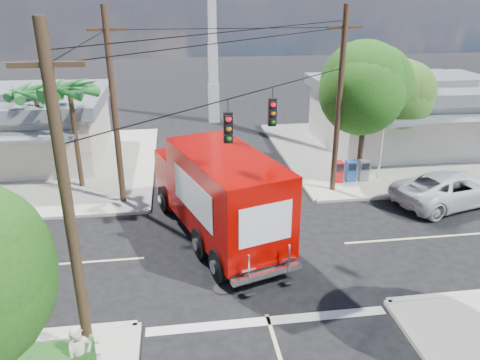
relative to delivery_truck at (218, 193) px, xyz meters
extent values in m
plane|color=black|center=(0.99, -1.34, -1.94)|extent=(120.00, 120.00, 0.00)
cube|color=#A7A196|center=(11.99, 9.66, -1.87)|extent=(14.00, 14.00, 0.14)
cube|color=#BCB7A6|center=(4.99, 9.66, -1.87)|extent=(0.25, 14.00, 0.14)
cube|color=#BCB7A6|center=(11.99, 2.66, -1.87)|extent=(14.00, 0.25, 0.14)
cube|color=#A7A196|center=(-10.01, 9.66, -1.87)|extent=(14.00, 14.00, 0.14)
cube|color=#BCB7A6|center=(-3.01, 9.66, -1.87)|extent=(0.25, 14.00, 0.14)
cube|color=beige|center=(0.99, 8.66, -1.93)|extent=(0.12, 12.00, 0.01)
cube|color=silver|center=(0.99, -5.64, -1.93)|extent=(7.50, 0.40, 0.01)
cube|color=beige|center=(13.49, 10.66, -0.10)|extent=(11.00, 8.00, 3.40)
cube|color=slate|center=(13.49, 10.66, 1.95)|extent=(11.80, 8.80, 0.70)
cube|color=slate|center=(13.49, 10.66, 2.45)|extent=(6.05, 4.40, 0.50)
cube|color=slate|center=(13.49, 5.76, 1.10)|extent=(9.90, 1.80, 0.15)
cylinder|color=silver|center=(9.09, 4.96, -0.35)|extent=(0.12, 0.12, 2.90)
cube|color=beige|center=(-11.01, 11.16, -0.20)|extent=(10.00, 8.00, 3.20)
cube|color=slate|center=(-11.01, 11.16, 1.75)|extent=(10.80, 8.80, 0.70)
cube|color=slate|center=(-11.01, 11.16, 2.25)|extent=(5.50, 4.40, 0.50)
cylinder|color=silver|center=(-7.01, 5.46, -0.45)|extent=(0.12, 0.12, 2.70)
cube|color=silver|center=(1.49, 18.66, -0.44)|extent=(0.80, 0.80, 3.00)
cube|color=silver|center=(1.49, 18.66, 2.56)|extent=(0.70, 0.70, 3.00)
cube|color=silver|center=(1.49, 18.66, 5.56)|extent=(0.60, 0.60, 3.00)
cylinder|color=#422D1C|center=(8.19, 5.46, 0.25)|extent=(0.28, 0.28, 4.10)
sphere|color=#185211|center=(8.19, 5.46, 2.81)|extent=(4.10, 4.10, 4.10)
sphere|color=#185211|center=(7.79, 5.66, 3.07)|extent=(3.33, 3.33, 3.33)
sphere|color=#185211|center=(8.54, 5.16, 2.68)|extent=(3.58, 3.58, 3.58)
cylinder|color=#422D1C|center=(10.79, 7.66, 0.00)|extent=(0.28, 0.28, 3.58)
sphere|color=#355F1C|center=(10.79, 7.66, 2.24)|extent=(3.58, 3.58, 3.58)
sphere|color=#355F1C|center=(10.39, 7.86, 2.46)|extent=(2.91, 2.91, 2.91)
sphere|color=#355F1C|center=(11.14, 7.36, 2.12)|extent=(3.14, 3.14, 3.14)
cylinder|color=#422D1C|center=(-6.51, 6.16, 0.70)|extent=(0.24, 0.24, 5.00)
cone|color=#21702B|center=(-5.61, 6.16, 3.30)|extent=(0.50, 2.06, 0.98)
cone|color=#21702B|center=(-5.95, 6.86, 3.30)|extent=(1.92, 1.68, 0.98)
cone|color=#21702B|center=(-6.71, 7.04, 3.30)|extent=(2.12, 0.95, 0.98)
cone|color=#21702B|center=(-7.32, 6.55, 3.30)|extent=(1.34, 2.07, 0.98)
cone|color=#21702B|center=(-7.32, 5.77, 3.30)|extent=(1.34, 2.07, 0.98)
cone|color=#21702B|center=(-6.71, 5.28, 3.30)|extent=(2.12, 0.95, 0.98)
cone|color=#21702B|center=(-5.95, 5.46, 3.30)|extent=(1.92, 1.68, 0.98)
cylinder|color=#422D1C|center=(-8.51, 7.66, 0.50)|extent=(0.24, 0.24, 4.60)
cone|color=#21702B|center=(-7.61, 7.66, 2.90)|extent=(0.50, 2.06, 0.98)
cone|color=#21702B|center=(-7.95, 8.36, 2.90)|extent=(1.92, 1.68, 0.98)
cone|color=#21702B|center=(-8.71, 8.54, 2.90)|extent=(2.12, 0.95, 0.98)
cone|color=#21702B|center=(-9.32, 8.05, 2.90)|extent=(1.34, 2.07, 0.98)
cone|color=#21702B|center=(-9.32, 7.27, 2.90)|extent=(1.34, 2.07, 0.98)
cone|color=#21702B|center=(-8.71, 6.78, 2.90)|extent=(2.12, 0.95, 0.98)
cone|color=#21702B|center=(-7.95, 6.96, 2.90)|extent=(1.92, 1.68, 0.98)
cylinder|color=#473321|center=(-4.21, -6.54, 2.56)|extent=(0.28, 0.28, 9.00)
cube|color=#473321|center=(-4.21, -6.54, 6.06)|extent=(1.60, 0.12, 0.12)
cylinder|color=#473321|center=(6.19, 3.86, 2.56)|extent=(0.28, 0.28, 9.00)
cube|color=#473321|center=(6.19, 3.86, 6.06)|extent=(1.60, 0.12, 0.12)
cylinder|color=#473321|center=(-4.21, 3.86, 2.56)|extent=(0.28, 0.28, 9.00)
cube|color=#473321|center=(-4.21, 3.86, 6.06)|extent=(1.60, 0.12, 0.12)
cylinder|color=black|center=(0.99, -1.34, 4.26)|extent=(10.43, 10.43, 0.04)
cube|color=black|center=(0.19, -2.14, 3.31)|extent=(0.30, 0.24, 1.05)
sphere|color=red|center=(0.19, -2.28, 3.64)|extent=(0.20, 0.20, 0.20)
cube|color=black|center=(2.09, -0.24, 3.31)|extent=(0.30, 0.24, 1.05)
sphere|color=red|center=(2.09, -0.38, 3.64)|extent=(0.20, 0.20, 0.20)
cube|color=silver|center=(-4.01, -6.94, -1.30)|extent=(0.09, 0.06, 1.00)
cube|color=red|center=(6.79, 4.86, -1.25)|extent=(0.50, 0.50, 1.10)
cube|color=#1D4CA4|center=(7.49, 4.86, -1.25)|extent=(0.50, 0.50, 1.10)
cube|color=slate|center=(8.19, 4.86, -1.25)|extent=(0.50, 0.50, 1.10)
cube|color=black|center=(-0.05, 0.16, -1.34)|extent=(4.97, 8.86, 0.27)
cube|color=#A60300|center=(-1.06, 3.33, -0.47)|extent=(3.05, 2.56, 2.40)
cube|color=black|center=(-1.29, 4.06, -0.03)|extent=(2.26, 0.95, 1.03)
cube|color=silver|center=(-1.36, 4.26, -1.23)|extent=(2.43, 0.89, 0.38)
cube|color=#A60300|center=(0.25, -0.77, 0.30)|extent=(4.51, 6.85, 3.16)
cube|color=white|center=(1.56, -0.35, 0.46)|extent=(1.21, 3.74, 1.42)
cube|color=white|center=(-1.07, -1.19, 0.46)|extent=(1.21, 3.74, 1.42)
cube|color=white|center=(1.21, -3.80, 0.46)|extent=(1.87, 0.62, 1.42)
cube|color=silver|center=(1.25, -3.94, -1.34)|extent=(2.57, 1.05, 0.20)
cube|color=silver|center=(0.57, -4.30, -0.90)|extent=(0.49, 0.21, 1.09)
cube|color=silver|center=(2.02, -3.84, -0.90)|extent=(0.49, 0.21, 1.09)
cylinder|color=black|center=(-2.21, 2.79, -1.34)|extent=(0.70, 1.25, 1.20)
cylinder|color=black|center=(0.18, 3.55, -1.34)|extent=(0.70, 1.25, 1.20)
cylinder|color=black|center=(-0.29, -3.23, -1.34)|extent=(0.70, 1.25, 1.20)
cylinder|color=black|center=(2.10, -2.46, -1.34)|extent=(0.70, 1.25, 1.20)
imported|color=silver|center=(11.24, 1.66, -1.14)|extent=(6.23, 4.08, 1.59)
imported|color=beige|center=(-4.16, -7.68, -0.88)|extent=(0.79, 0.77, 1.83)
camera|label=1|loc=(-1.54, -17.19, 7.48)|focal=35.00mm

